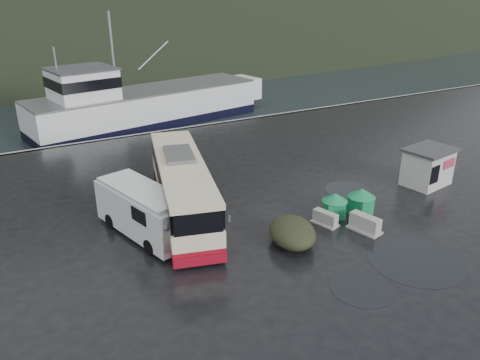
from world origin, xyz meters
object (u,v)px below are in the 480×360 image
waste_bin_left (333,217)px  fishing_trawler (148,110)px  waste_bin_right (360,214)px  dome_tent (292,243)px  coach_bus (184,213)px  jersey_barrier_a (325,224)px  white_van (146,234)px  jersey_barrier_b (364,231)px  ticket_kiosk (425,184)px

waste_bin_left → fishing_trawler: size_ratio=0.05×
waste_bin_right → dome_tent: waste_bin_right is taller
waste_bin_right → dome_tent: 5.17m
coach_bus → jersey_barrier_a: coach_bus is taller
waste_bin_left → waste_bin_right: bearing=-14.8°
coach_bus → white_van: 2.89m
waste_bin_right → dome_tent: (-5.10, -0.83, 0.00)m
white_van → jersey_barrier_b: (9.96, -5.07, 0.00)m
waste_bin_left → fishing_trawler: 27.62m
white_van → waste_bin_right: 11.62m
dome_tent → fishing_trawler: bearing=85.6°
coach_bus → jersey_barrier_a: size_ratio=8.02×
waste_bin_right → fishing_trawler: (-2.88, 27.98, 0.00)m
ticket_kiosk → coach_bus: bearing=157.3°
jersey_barrier_a → jersey_barrier_b: jersey_barrier_b is taller
jersey_barrier_a → fishing_trawler: size_ratio=0.05×
white_van → dome_tent: white_van is taller
waste_bin_right → fishing_trawler: bearing=95.9°
waste_bin_right → fishing_trawler: 28.13m
ticket_kiosk → jersey_barrier_a: ticket_kiosk is taller
jersey_barrier_b → coach_bus: bearing=139.2°
white_van → jersey_barrier_b: white_van is taller
ticket_kiosk → fishing_trawler: fishing_trawler is taller
ticket_kiosk → jersey_barrier_b: 8.08m
white_van → ticket_kiosk: 17.70m
waste_bin_left → jersey_barrier_a: (-0.93, -0.44, 0.00)m
jersey_barrier_a → jersey_barrier_b: bearing=-49.3°
coach_bus → white_van: (-2.60, -1.28, 0.00)m
waste_bin_left → waste_bin_right: size_ratio=0.92×
white_van → ticket_kiosk: white_van is taller
ticket_kiosk → jersey_barrier_b: size_ratio=1.77×
waste_bin_left → waste_bin_right: 1.57m
jersey_barrier_a → jersey_barrier_b: 2.03m
coach_bus → waste_bin_left: size_ratio=8.22×
white_van → jersey_barrier_a: (8.64, -3.53, 0.00)m
white_van → waste_bin_left: (9.57, -3.09, 0.00)m
coach_bus → waste_bin_right: bearing=-14.6°
ticket_kiosk → jersey_barrier_b: (-7.59, -2.78, 0.00)m
jersey_barrier_b → ticket_kiosk: bearing=20.1°
fishing_trawler → jersey_barrier_a: bearing=-99.6°
coach_bus → white_van: size_ratio=1.88×
waste_bin_left → jersey_barrier_a: waste_bin_left is taller
jersey_barrier_a → ticket_kiosk: bearing=7.9°
jersey_barrier_a → white_van: bearing=157.8°
waste_bin_left → dome_tent: waste_bin_left is taller
coach_bus → waste_bin_left: bearing=-17.4°
waste_bin_right → jersey_barrier_a: size_ratio=1.05×
waste_bin_left → jersey_barrier_a: bearing=-154.6°
jersey_barrier_a → fishing_trawler: fishing_trawler is taller
waste_bin_right → jersey_barrier_b: 1.94m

